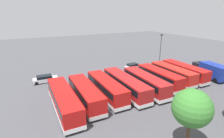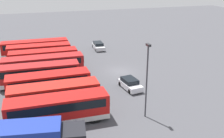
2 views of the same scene
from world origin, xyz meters
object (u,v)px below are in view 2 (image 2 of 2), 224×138
(bus_single_deck_sixth, at_px, (44,58))
(bus_single_deck_far_end, at_px, (35,48))
(bus_single_deck_third, at_px, (49,84))
(car_small_green, at_px, (98,46))
(bus_single_deck_second, at_px, (55,96))
(lamp_post_tall, at_px, (147,76))
(bus_single_deck_fourth, at_px, (40,74))
(bus_single_deck_near_end, at_px, (58,109))
(car_hatchback_silver, at_px, (130,84))
(bus_single_deck_seventh, at_px, (39,52))
(bus_single_deck_fifth, at_px, (44,65))

(bus_single_deck_sixth, relative_size, bus_single_deck_far_end, 0.91)
(bus_single_deck_third, height_order, car_small_green, bus_single_deck_third)
(bus_single_deck_second, xyz_separation_m, bus_single_deck_third, (3.67, 0.29, 0.00))
(bus_single_deck_far_end, xyz_separation_m, lamp_post_tall, (-26.47, -10.21, 3.12))
(bus_single_deck_fourth, xyz_separation_m, bus_single_deck_sixth, (7.00, -1.04, -0.00))
(bus_single_deck_third, relative_size, bus_single_deck_sixth, 0.95)
(bus_single_deck_near_end, bearing_deg, bus_single_deck_sixth, 0.39)
(car_hatchback_silver, bearing_deg, bus_single_deck_sixth, 40.42)
(bus_single_deck_sixth, height_order, bus_single_deck_far_end, same)
(bus_single_deck_fourth, relative_size, bus_single_deck_seventh, 1.01)
(bus_single_deck_near_end, relative_size, bus_single_deck_sixth, 0.97)
(bus_single_deck_far_end, distance_m, lamp_post_tall, 28.54)
(bus_single_deck_sixth, height_order, car_small_green, bus_single_deck_sixth)
(bus_single_deck_near_end, bearing_deg, bus_single_deck_third, 2.40)
(bus_single_deck_fifth, bearing_deg, car_hatchback_silver, -129.41)
(bus_single_deck_sixth, bearing_deg, car_small_green, -54.54)
(bus_single_deck_fourth, xyz_separation_m, car_small_green, (15.03, -12.31, -0.92))
(bus_single_deck_second, height_order, bus_single_deck_fourth, same)
(bus_single_deck_fourth, distance_m, bus_single_deck_seventh, 10.73)
(bus_single_deck_near_end, distance_m, car_hatchback_silver, 11.76)
(bus_single_deck_near_end, distance_m, bus_single_deck_fourth, 10.97)
(lamp_post_tall, bearing_deg, bus_single_deck_seventh, 22.70)
(bus_single_deck_sixth, bearing_deg, car_hatchback_silver, -139.58)
(bus_single_deck_far_end, bearing_deg, bus_single_deck_sixth, -171.92)
(bus_single_deck_near_end, relative_size, bus_single_deck_seventh, 0.97)
(bus_single_deck_third, distance_m, lamp_post_tall, 13.02)
(bus_single_deck_fourth, xyz_separation_m, bus_single_deck_fifth, (3.60, -0.77, 0.00))
(bus_single_deck_seventh, bearing_deg, bus_single_deck_fourth, 176.96)
(bus_single_deck_second, xyz_separation_m, lamp_post_tall, (-4.81, -9.08, 3.13))
(bus_single_deck_fifth, relative_size, car_small_green, 2.56)
(bus_single_deck_near_end, bearing_deg, bus_single_deck_seventh, 1.57)
(bus_single_deck_second, bearing_deg, bus_single_deck_seventh, 1.86)
(bus_single_deck_fourth, distance_m, bus_single_deck_far_end, 14.05)
(bus_single_deck_sixth, height_order, bus_single_deck_seventh, same)
(bus_single_deck_near_end, distance_m, lamp_post_tall, 9.72)
(bus_single_deck_fifth, height_order, car_small_green, bus_single_deck_fifth)
(bus_single_deck_seventh, xyz_separation_m, car_small_green, (4.32, -11.74, -0.92))
(bus_single_deck_second, relative_size, lamp_post_tall, 1.25)
(lamp_post_tall, bearing_deg, bus_single_deck_second, 62.11)
(bus_single_deck_fifth, bearing_deg, car_small_green, -45.26)
(car_hatchback_silver, distance_m, lamp_post_tall, 8.45)
(car_small_green, xyz_separation_m, lamp_post_tall, (-27.45, 2.07, 4.04))
(bus_single_deck_far_end, xyz_separation_m, car_small_green, (0.98, -12.27, -0.92))
(car_small_green, bearing_deg, bus_single_deck_fifth, 134.74)
(bus_single_deck_sixth, relative_size, bus_single_deck_seventh, 1.00)
(bus_single_deck_fourth, relative_size, bus_single_deck_sixth, 1.01)
(bus_single_deck_second, relative_size, bus_single_deck_third, 0.99)
(bus_single_deck_near_end, xyz_separation_m, bus_single_deck_seventh, (21.62, 0.59, 0.00))
(bus_single_deck_sixth, bearing_deg, lamp_post_tall, -154.64)
(bus_single_deck_fourth, bearing_deg, bus_single_deck_far_end, -0.16)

